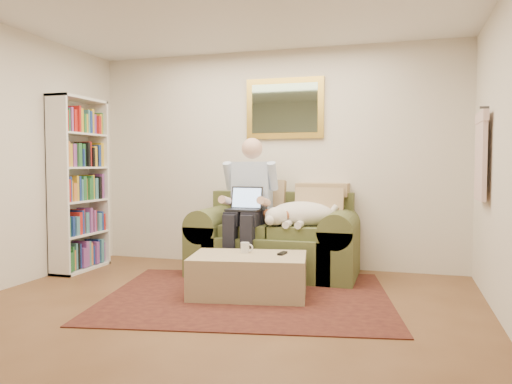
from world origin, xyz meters
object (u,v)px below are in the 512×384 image
at_px(seated_man, 247,207).
at_px(laptop, 245,204).
at_px(sleeping_dog, 302,214).
at_px(sofa, 275,246).
at_px(coffee_mug, 245,248).
at_px(ottoman, 249,275).
at_px(bookshelf, 79,184).

relative_size(seated_man, laptop, 4.33).
height_order(seated_man, sleeping_dog, seated_man).
xyz_separation_m(sofa, coffee_mug, (-0.07, -0.87, 0.12)).
height_order(ottoman, bookshelf, bookshelf).
distance_m(sofa, seated_man, 0.55).
xyz_separation_m(laptop, sleeping_dog, (0.60, 0.15, -0.11)).
bearing_deg(seated_man, bookshelf, -173.04).
distance_m(laptop, sleeping_dog, 0.63).
bearing_deg(coffee_mug, bookshelf, 168.03).
bearing_deg(ottoman, laptop, 110.07).
xyz_separation_m(coffee_mug, bookshelf, (-2.17, 0.46, 0.56)).
height_order(sofa, seated_man, seated_man).
relative_size(seated_man, coffee_mug, 15.30).
distance_m(seated_man, ottoman, 1.02).
relative_size(sofa, seated_man, 1.19).
distance_m(seated_man, bookshelf, 2.00).
relative_size(sofa, laptop, 5.15).
relative_size(sleeping_dog, bookshelf, 0.37).
distance_m(sofa, coffee_mug, 0.88).
bearing_deg(sleeping_dog, ottoman, -110.67).
relative_size(sofa, sleeping_dog, 2.43).
height_order(ottoman, coffee_mug, coffee_mug).
distance_m(sofa, laptop, 0.61).
bearing_deg(bookshelf, sofa, 10.29).
xyz_separation_m(seated_man, laptop, (0.00, -0.07, 0.04)).
height_order(sleeping_dog, bookshelf, bookshelf).
height_order(seated_man, ottoman, seated_man).
height_order(sofa, bookshelf, bookshelf).
relative_size(coffee_mug, bookshelf, 0.05).
height_order(sofa, ottoman, sofa).
xyz_separation_m(seated_man, coffee_mug, (0.20, -0.70, -0.33)).
bearing_deg(sofa, ottoman, -90.30).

